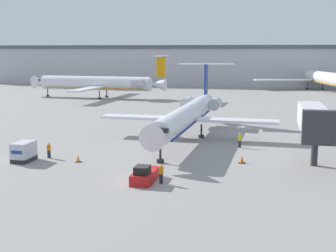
{
  "coord_description": "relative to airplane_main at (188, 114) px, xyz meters",
  "views": [
    {
      "loc": [
        10.93,
        -40.34,
        11.99
      ],
      "look_at": [
        0.0,
        11.77,
        3.27
      ],
      "focal_mm": 50.0,
      "sensor_mm": 36.0,
      "label": 1
    }
  ],
  "objects": [
    {
      "name": "worker_near_tug",
      "position": [
        1.26,
        -22.04,
        -2.34
      ],
      "size": [
        0.4,
        0.26,
        1.83
      ],
      "color": "#232838",
      "rests_on": "ground"
    },
    {
      "name": "airplane_parked_far_right",
      "position": [
        25.27,
        85.35,
        0.53
      ],
      "size": [
        37.11,
        39.19,
        10.78
      ],
      "color": "white",
      "rests_on": "ground"
    },
    {
      "name": "worker_on_apron",
      "position": [
        -13.25,
        -14.75,
        -2.39
      ],
      "size": [
        0.4,
        0.24,
        1.75
      ],
      "color": "#232838",
      "rests_on": "ground"
    },
    {
      "name": "worker_by_wing",
      "position": [
        7.34,
        -4.67,
        -2.32
      ],
      "size": [
        0.4,
        0.26,
        1.87
      ],
      "color": "#232838",
      "rests_on": "ground"
    },
    {
      "name": "traffic_cone_right",
      "position": [
        8.02,
        -12.75,
        -2.92
      ],
      "size": [
        0.68,
        0.68,
        0.81
      ],
      "color": "black",
      "rests_on": "ground"
    },
    {
      "name": "ground_plane",
      "position": [
        -0.65,
        -21.67,
        -3.31
      ],
      "size": [
        600.0,
        600.0,
        0.0
      ],
      "primitive_type": "plane",
      "color": "gray"
    },
    {
      "name": "traffic_cone_left",
      "position": [
        -9.32,
        -15.89,
        -2.95
      ],
      "size": [
        0.59,
        0.59,
        0.74
      ],
      "color": "black",
      "rests_on": "ground"
    },
    {
      "name": "airplane_main",
      "position": [
        0.0,
        0.0,
        0.0
      ],
      "size": [
        24.39,
        33.81,
        9.75
      ],
      "color": "silver",
      "rests_on": "ground"
    },
    {
      "name": "pushback_tug",
      "position": [
        -0.36,
        -21.71,
        -2.71
      ],
      "size": [
        1.84,
        4.34,
        1.66
      ],
      "color": "#B21919",
      "rests_on": "ground"
    },
    {
      "name": "airplane_parked_far_left",
      "position": [
        -30.54,
        48.7,
        0.4
      ],
      "size": [
        35.49,
        30.66,
        10.55
      ],
      "color": "silver",
      "rests_on": "ground"
    },
    {
      "name": "terminal_building",
      "position": [
        -0.65,
        98.33,
        3.45
      ],
      "size": [
        180.0,
        16.8,
        13.47
      ],
      "color": "#B2B2B7",
      "rests_on": "ground"
    },
    {
      "name": "luggage_cart",
      "position": [
        -15.22,
        -16.74,
        -2.25
      ],
      "size": [
        1.74,
        2.94,
        2.12
      ],
      "color": "#232326",
      "rests_on": "ground"
    },
    {
      "name": "jet_bridge",
      "position": [
        15.46,
        -9.83,
        1.14
      ],
      "size": [
        3.2,
        12.55,
        6.19
      ],
      "color": "#2D2D33",
      "rests_on": "ground"
    }
  ]
}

